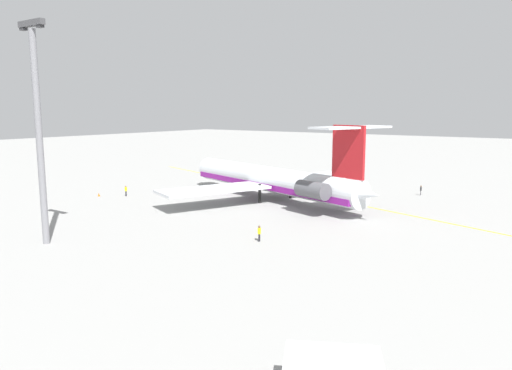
# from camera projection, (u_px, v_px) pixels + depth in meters

# --- Properties ---
(ground) EXTENTS (379.70, 379.70, 0.00)m
(ground) POSITION_uv_depth(u_px,v_px,m) (315.00, 191.00, 84.52)
(ground) COLOR gray
(main_jetliner) EXTENTS (40.93, 36.74, 12.19)m
(main_jetliner) POSITION_uv_depth(u_px,v_px,m) (275.00, 180.00, 75.51)
(main_jetliner) COLOR silver
(main_jetliner) RESTS_ON ground
(ground_crew_near_nose) EXTENTS (0.26, 0.40, 1.65)m
(ground_crew_near_nose) POSITION_uv_depth(u_px,v_px,m) (421.00, 189.00, 80.65)
(ground_crew_near_nose) COLOR black
(ground_crew_near_nose) RESTS_ON ground
(ground_crew_near_tail) EXTENTS (0.44, 0.28, 1.76)m
(ground_crew_near_tail) POSITION_uv_depth(u_px,v_px,m) (126.00, 189.00, 79.82)
(ground_crew_near_tail) COLOR black
(ground_crew_near_tail) RESTS_ON ground
(ground_crew_portside) EXTENTS (0.28, 0.44, 1.78)m
(ground_crew_portside) POSITION_uv_depth(u_px,v_px,m) (259.00, 231.00, 52.39)
(ground_crew_portside) COLOR black
(ground_crew_portside) RESTS_ON ground
(safety_cone_nose) EXTENTS (0.40, 0.40, 0.55)m
(safety_cone_nose) POSITION_uv_depth(u_px,v_px,m) (252.00, 176.00, 102.60)
(safety_cone_nose) COLOR #EA590F
(safety_cone_nose) RESTS_ON ground
(safety_cone_wingtip) EXTENTS (0.40, 0.40, 0.55)m
(safety_cone_wingtip) POSITION_uv_depth(u_px,v_px,m) (99.00, 195.00, 79.78)
(safety_cone_wingtip) COLOR #EA590F
(safety_cone_wingtip) RESTS_ON ground
(taxiway_centreline) EXTENTS (90.89, 29.33, 0.01)m
(taxiway_centreline) POSITION_uv_depth(u_px,v_px,m) (297.00, 192.00, 83.55)
(taxiway_centreline) COLOR gold
(taxiway_centreline) RESTS_ON ground
(light_mast) EXTENTS (4.00, 0.70, 23.04)m
(light_mast) POSITION_uv_depth(u_px,v_px,m) (38.00, 124.00, 49.89)
(light_mast) COLOR slate
(light_mast) RESTS_ON ground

